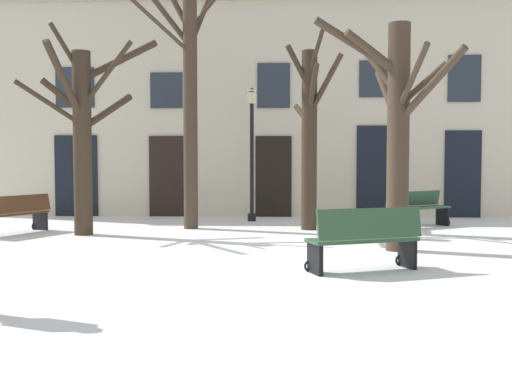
# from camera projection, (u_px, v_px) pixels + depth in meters

# --- Properties ---
(ground_plane) EXTENTS (28.88, 28.88, 0.00)m
(ground_plane) POSITION_uv_depth(u_px,v_px,m) (252.00, 259.00, 9.17)
(ground_plane) COLOR white
(building_facade) EXTENTS (18.05, 0.60, 6.52)m
(building_facade) POSITION_uv_depth(u_px,v_px,m) (265.00, 102.00, 16.47)
(building_facade) COLOR beige
(building_facade) RESTS_ON ground
(tree_near_facade) EXTENTS (1.32, 1.96, 4.50)m
(tree_near_facade) POSITION_uv_depth(u_px,v_px,m) (310.00, 133.00, 13.10)
(tree_near_facade) COLOR #382B1E
(tree_near_facade) RESTS_ON ground
(tree_center) EXTENTS (1.92, 1.95, 6.27)m
(tree_center) POSITION_uv_depth(u_px,v_px,m) (189.00, 99.00, 13.32)
(tree_center) COLOR #423326
(tree_center) RESTS_ON ground
(tree_right_of_center) EXTENTS (2.74, 2.04, 4.46)m
(tree_right_of_center) POSITION_uv_depth(u_px,v_px,m) (84.00, 129.00, 12.13)
(tree_right_of_center) COLOR #382B1E
(tree_right_of_center) RESTS_ON ground
(tree_foreground) EXTENTS (2.37, 2.56, 4.02)m
(tree_foreground) POSITION_uv_depth(u_px,v_px,m) (397.00, 125.00, 9.91)
(tree_foreground) COLOR #423326
(tree_foreground) RESTS_ON ground
(streetlamp) EXTENTS (0.30, 0.30, 3.54)m
(streetlamp) POSITION_uv_depth(u_px,v_px,m) (252.00, 139.00, 15.07)
(streetlamp) COLOR black
(streetlamp) RESTS_ON ground
(bench_back_to_back_left) EXTENTS (1.68, 1.04, 0.92)m
(bench_back_to_back_left) POSITION_uv_depth(u_px,v_px,m) (365.00, 239.00, 8.06)
(bench_back_to_back_left) COLOR #2D4C33
(bench_back_to_back_left) RESTS_ON ground
(bench_back_to_back_right) EXTENTS (1.70, 1.31, 0.87)m
(bench_back_to_back_right) POSITION_uv_depth(u_px,v_px,m) (418.00, 208.00, 13.72)
(bench_back_to_back_right) COLOR #2D4C33
(bench_back_to_back_right) RESTS_ON ground
(bench_by_litter_bin) EXTENTS (1.14, 1.87, 0.85)m
(bench_by_litter_bin) POSITION_uv_depth(u_px,v_px,m) (12.00, 214.00, 12.34)
(bench_by_litter_bin) COLOR #51331E
(bench_by_litter_bin) RESTS_ON ground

